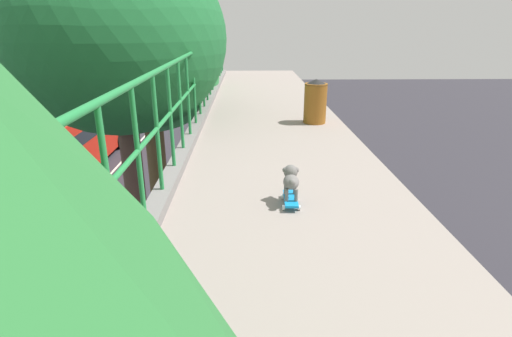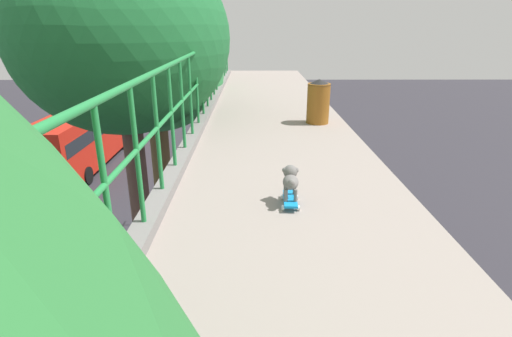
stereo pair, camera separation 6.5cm
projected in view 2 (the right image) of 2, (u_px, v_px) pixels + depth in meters
name	position (u px, v px, depth m)	size (l,w,h in m)	color
car_blue_fifth	(56.00, 273.00, 12.51)	(1.95, 4.33, 1.31)	#233396
city_bus	(84.00, 135.00, 23.16)	(2.55, 10.54, 3.36)	#B41C10
roadside_tree_mid	(123.00, 43.00, 7.60)	(4.14, 4.14, 9.62)	#4F3832
roadside_tree_far	(154.00, 80.00, 11.46)	(4.04, 4.04, 8.25)	brown
toy_skateboard	(290.00, 199.00, 4.07)	(0.19, 0.42, 0.08)	#138AD6
small_dog	(291.00, 179.00, 4.03)	(0.17, 0.36, 0.32)	slate
litter_bin	(318.00, 101.00, 7.31)	(0.43, 0.43, 0.81)	brown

